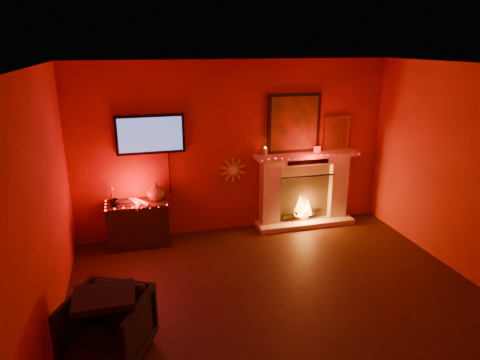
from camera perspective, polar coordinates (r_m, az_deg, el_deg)
The scene contains 6 objects.
room at distance 4.45m, azimuth 7.48°, elevation -3.08°, with size 5.00×5.00×5.00m.
fireplace at distance 7.15m, azimuth 8.54°, elevation -0.30°, with size 1.72×0.40×2.18m.
tv at distance 6.42m, azimuth -11.86°, elevation 5.96°, with size 1.00×0.07×1.24m.
sunburst_clock at distance 6.78m, azimuth -0.95°, elevation 1.33°, with size 0.40×0.03×0.40m.
console_table at distance 6.60m, azimuth -13.34°, elevation -5.35°, with size 0.89×0.58×0.96m.
armchair at distance 4.50m, azimuth -17.20°, elevation -18.25°, with size 0.72×0.74×0.67m, color black.
Camera 1 is at (-1.62, -3.83, 2.93)m, focal length 32.00 mm.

